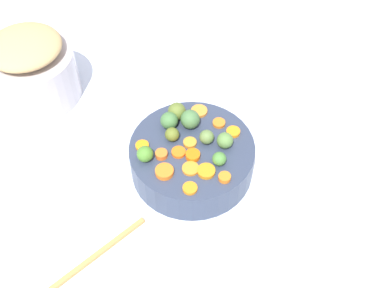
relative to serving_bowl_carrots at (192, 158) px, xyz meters
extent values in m
cube|color=white|center=(0.03, 0.01, -0.05)|extent=(2.40, 2.40, 0.02)
cylinder|color=#313B50|center=(0.00, 0.00, 0.00)|extent=(0.27, 0.27, 0.08)
cylinder|color=#BCB3B6|center=(-0.02, 0.45, 0.02)|extent=(0.21, 0.21, 0.13)
ellipsoid|color=tan|center=(-0.02, 0.45, 0.11)|extent=(0.17, 0.17, 0.05)
cylinder|color=orange|center=(-0.03, -0.10, 0.04)|extent=(0.03, 0.03, 0.01)
cylinder|color=orange|center=(0.09, -0.01, 0.04)|extent=(0.03, 0.03, 0.01)
cylinder|color=orange|center=(0.08, -0.05, 0.04)|extent=(0.04, 0.04, 0.01)
cylinder|color=orange|center=(0.09, 0.04, 0.04)|extent=(0.05, 0.05, 0.01)
cylinder|color=orange|center=(-0.09, 0.01, 0.04)|extent=(0.05, 0.05, 0.01)
cylinder|color=orange|center=(-0.09, -0.06, 0.04)|extent=(0.03, 0.03, 0.01)
cylinder|color=orange|center=(-0.04, -0.06, 0.04)|extent=(0.05, 0.05, 0.01)
cylinder|color=orange|center=(0.00, 0.01, 0.04)|extent=(0.04, 0.04, 0.01)
cylinder|color=orange|center=(-0.05, -0.03, 0.04)|extent=(0.04, 0.04, 0.01)
cylinder|color=orange|center=(-0.06, 0.09, 0.04)|extent=(0.04, 0.04, 0.01)
cylinder|color=orange|center=(-0.03, 0.01, 0.04)|extent=(0.03, 0.03, 0.01)
cylinder|color=orange|center=(-0.05, 0.04, 0.04)|extent=(0.04, 0.04, 0.01)
cylinder|color=orange|center=(-0.02, -0.02, 0.04)|extent=(0.04, 0.04, 0.01)
sphere|color=#498136|center=(-0.01, -0.07, 0.05)|extent=(0.03, 0.03, 0.03)
sphere|color=#47723E|center=(0.05, 0.04, 0.06)|extent=(0.04, 0.04, 0.04)
sphere|color=#58813E|center=(0.04, -0.05, 0.06)|extent=(0.03, 0.03, 0.03)
sphere|color=#5C6E2B|center=(0.05, 0.07, 0.06)|extent=(0.04, 0.04, 0.04)
sphere|color=#5E7B3E|center=(0.03, -0.02, 0.05)|extent=(0.03, 0.03, 0.03)
sphere|color=#45743C|center=(0.02, 0.07, 0.06)|extent=(0.04, 0.04, 0.04)
sphere|color=#5D6C25|center=(0.00, 0.05, 0.05)|extent=(0.03, 0.03, 0.03)
sphere|color=#4A832C|center=(-0.08, 0.06, 0.05)|extent=(0.03, 0.03, 0.03)
cube|color=tan|center=(-0.28, 0.04, -0.03)|extent=(0.24, 0.07, 0.01)
camera|label=1|loc=(-0.53, -0.35, 0.82)|focal=45.50mm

